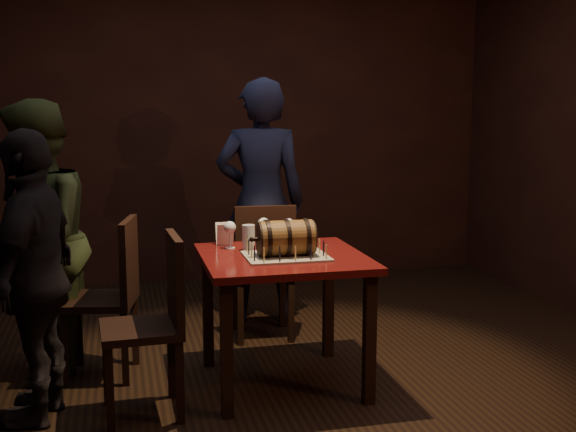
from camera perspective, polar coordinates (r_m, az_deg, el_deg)
The scene contains 16 objects.
room_shell at distance 4.00m, azimuth -1.21°, elevation 6.22°, with size 5.04×5.04×2.80m.
pub_table at distance 4.05m, azimuth -0.39°, elevation -4.62°, with size 0.90×0.90×0.75m.
cake_board at distance 3.97m, azimuth -0.16°, elevation -3.20°, with size 0.45×0.35×0.01m, color gray.
barrel_cake at distance 3.94m, azimuth -0.17°, elevation -1.74°, with size 0.36×0.21×0.21m.
birthday_candles at distance 3.96m, azimuth -0.16°, elevation -2.54°, with size 0.40×0.30×0.09m.
wine_glass_left at distance 4.20m, azimuth -4.62°, elevation -1.00°, with size 0.07×0.07×0.16m.
wine_glass_mid at distance 4.31m, azimuth -1.94°, elevation -0.72°, with size 0.07×0.07×0.16m.
wine_glass_right at distance 4.29m, azimuth 0.04°, elevation -0.76°, with size 0.07×0.07×0.16m.
pint_of_ale at distance 4.14m, azimuth -3.13°, elevation -1.77°, with size 0.07×0.07×0.15m.
menu_card at distance 4.31m, azimuth -5.02°, elevation -1.46°, with size 0.10×0.05×0.13m, color white, non-canonical shape.
chair_back at distance 4.83m, azimuth -1.95°, elevation -3.83°, with size 0.42×0.42×0.93m.
chair_left_rear at distance 4.33m, azimuth -13.68°, elevation -5.60°, with size 0.47×0.47×0.93m.
chair_left_front at distance 3.77m, azimuth -10.36°, elevation -7.67°, with size 0.42×0.42×0.93m.
person_back at distance 5.20m, azimuth -2.17°, elevation 1.12°, with size 0.64×0.42×1.77m, color #1B1E37.
person_left_rear at distance 4.39m, azimuth -19.30°, elevation -1.85°, with size 0.78×0.61×1.61m, color #3A4422.
person_left_front at distance 3.80m, azimuth -19.37°, elevation -4.55°, with size 0.86×0.36×1.47m, color black.
Camera 1 is at (-0.85, -3.91, 1.59)m, focal length 45.00 mm.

